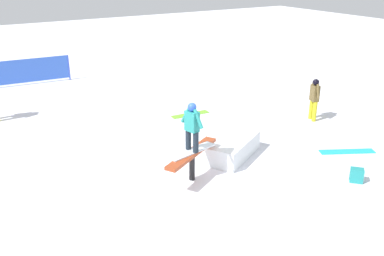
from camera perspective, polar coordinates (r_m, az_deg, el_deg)
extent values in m
plane|color=white|center=(10.42, 0.00, -6.86)|extent=(60.00, 60.00, 0.00)
cylinder|color=black|center=(10.27, 0.00, -5.24)|extent=(0.14, 0.14, 0.66)
cube|color=#A53F1E|center=(10.11, 0.00, -3.38)|extent=(1.87, 1.22, 0.08)
cube|color=white|center=(11.63, 4.00, -2.35)|extent=(2.30, 2.19, 0.51)
cube|color=silver|center=(10.08, 0.00, -3.09)|extent=(1.35, 0.57, 0.03)
cylinder|color=#1C2732|center=(10.06, -0.50, -1.51)|extent=(0.13, 0.13, 0.50)
cylinder|color=#1C2732|center=(9.89, 0.51, -1.92)|extent=(0.13, 0.13, 0.50)
cube|color=teal|center=(9.79, 0.00, 0.91)|extent=(0.26, 0.36, 0.48)
cylinder|color=teal|center=(9.89, -0.81, 1.79)|extent=(0.15, 0.32, 0.44)
cylinder|color=teal|center=(9.62, 0.84, 1.21)|extent=(0.15, 0.32, 0.44)
sphere|color=blue|center=(9.68, 0.00, 2.80)|extent=(0.20, 0.20, 0.20)
cylinder|color=yellow|center=(14.72, 15.60, 2.43)|extent=(0.13, 0.13, 0.66)
cylinder|color=yellow|center=(14.51, 16.03, 2.11)|extent=(0.13, 0.13, 0.66)
cube|color=brown|center=(14.44, 16.05, 4.50)|extent=(0.29, 0.37, 0.52)
cylinder|color=brown|center=(14.57, 15.74, 5.17)|extent=(0.14, 0.21, 0.47)
cylinder|color=brown|center=(14.24, 16.46, 4.71)|extent=(0.14, 0.21, 0.47)
sphere|color=black|center=(14.34, 16.20, 5.89)|extent=(0.20, 0.20, 0.20)
cube|color=#20C3D6|center=(12.58, 19.97, -2.97)|extent=(1.48, 0.95, 0.02)
cube|color=#81DD31|center=(14.64, -0.23, 1.83)|extent=(1.37, 0.35, 0.02)
cube|color=teal|center=(10.97, 21.10, -5.90)|extent=(0.37, 0.37, 0.34)
cylinder|color=blue|center=(19.62, -16.10, 7.76)|extent=(0.06, 0.06, 1.10)
cube|color=blue|center=(19.31, -22.79, 6.87)|extent=(4.58, 0.32, 0.99)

